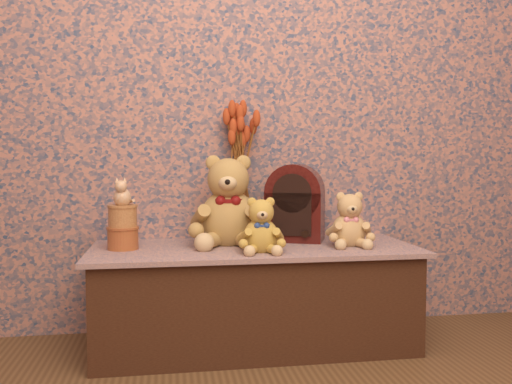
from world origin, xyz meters
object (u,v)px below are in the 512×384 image
cathedral_radio (295,202)px  cat_figurine (122,191)px  ceramic_vase (238,219)px  teddy_large (228,197)px  teddy_small (349,217)px  teddy_medium (261,223)px  biscuit_tin_lower (123,238)px

cathedral_radio → cat_figurine: 0.78m
cathedral_radio → ceramic_vase: bearing=-173.4°
teddy_large → cat_figurine: (-0.45, -0.06, 0.03)m
teddy_large → cathedral_radio: size_ratio=1.19×
teddy_small → cat_figurine: bearing=-176.6°
teddy_large → teddy_small: 0.54m
teddy_large → teddy_medium: size_ratio=1.77×
ceramic_vase → teddy_large: bearing=-114.7°
ceramic_vase → teddy_small: bearing=-28.7°
teddy_small → biscuit_tin_lower: teddy_small is taller
teddy_small → ceramic_vase: size_ratio=1.27×
biscuit_tin_lower → cathedral_radio: bearing=9.1°
cathedral_radio → biscuit_tin_lower: 0.79m
biscuit_tin_lower → cat_figurine: bearing=0.0°
teddy_medium → cat_figurine: bearing=169.4°
cat_figurine → ceramic_vase: bearing=26.1°
teddy_small → cat_figurine: 0.98m
teddy_medium → cathedral_radio: bearing=56.9°
cat_figurine → biscuit_tin_lower: bearing=0.0°
cathedral_radio → cat_figurine: size_ratio=2.95×
cathedral_radio → teddy_small: bearing=-19.8°
biscuit_tin_lower → ceramic_vase: bearing=20.7°
teddy_large → teddy_medium: teddy_large is taller
teddy_medium → teddy_small: (0.41, 0.09, 0.01)m
ceramic_vase → biscuit_tin_lower: size_ratio=1.55×
teddy_medium → biscuit_tin_lower: size_ratio=1.88×
ceramic_vase → cat_figurine: 0.57m
teddy_small → teddy_large: bearing=173.5°
teddy_large → biscuit_tin_lower: teddy_large is taller
teddy_small → cathedral_radio: bearing=144.8°
ceramic_vase → cat_figurine: (-0.51, -0.19, 0.15)m
teddy_large → biscuit_tin_lower: bearing=-164.0°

